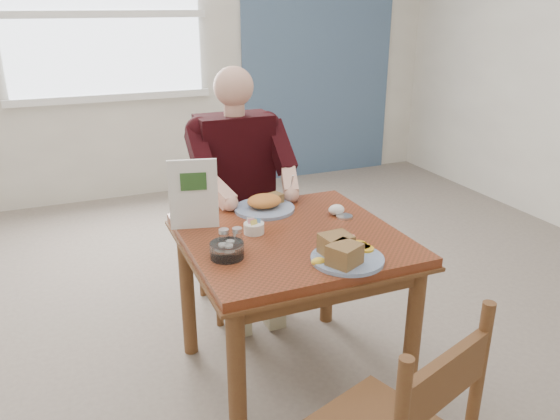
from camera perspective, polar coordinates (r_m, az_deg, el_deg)
name	(u,v)px	position (r m, az deg, el deg)	size (l,w,h in m)	color
floor	(290,377)	(2.75, 1.10, -17.03)	(6.00, 6.00, 0.00)	#70635B
wall_back	(153,38)	(5.07, -13.15, 17.08)	(5.50, 5.50, 0.00)	silver
accent_panel	(320,35)	(5.56, 4.15, 17.82)	(1.60, 0.02, 2.80)	#445E7E
lemon_wedge	(318,262)	(2.08, 4.03, -5.40)	(0.06, 0.04, 0.03)	yellow
napkin	(336,210)	(2.58, 5.91, 0.03)	(0.08, 0.06, 0.05)	white
metal_dish	(344,217)	(2.56, 6.73, -0.68)	(0.08, 0.08, 0.01)	silver
window	(103,14)	(4.98, -18.05, 18.88)	(1.72, 0.04, 1.42)	white
table	(291,257)	(2.41, 1.21, -4.94)	(0.92, 0.92, 0.75)	maroon
chair_far	(236,227)	(3.16, -4.65, -1.74)	(0.42, 0.42, 0.95)	brown
diner	(239,176)	(2.96, -4.29, 3.59)	(0.53, 0.56, 1.39)	tan
near_plate	(344,253)	(2.12, 6.69, -4.45)	(0.36, 0.36, 0.10)	white
far_plate	(265,204)	(2.63, -1.57, 0.62)	(0.37, 0.37, 0.08)	white
caddy	(254,228)	(2.36, -2.74, -1.88)	(0.11, 0.11, 0.07)	white
shakers	(231,239)	(2.20, -5.16, -3.05)	(0.10, 0.06, 0.09)	white
creamer	(227,250)	(2.15, -5.57, -4.18)	(0.15, 0.15, 0.06)	white
menu	(193,194)	(2.40, -9.04, 1.66)	(0.21, 0.07, 0.31)	white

